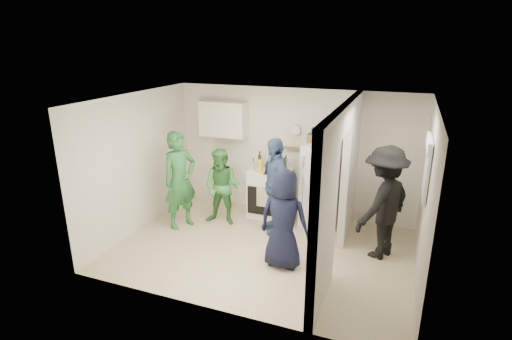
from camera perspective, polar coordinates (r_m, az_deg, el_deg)
The scene contains 39 objects.
floor at distance 6.84m, azimuth 0.97°, elevation -11.25°, with size 4.80×4.80×0.00m, color tan.
wall_back at distance 7.87m, azimuth 5.27°, elevation 2.53°, with size 4.80×4.80×0.00m, color silver.
wall_front at distance 4.88m, azimuth -5.88°, elevation -7.56°, with size 4.80×4.80×0.00m, color silver.
wall_left at distance 7.45m, azimuth -16.59°, elevation 0.93°, with size 3.40×3.40×0.00m, color silver.
wall_right at distance 6.00m, azimuth 23.15°, elevation -3.97°, with size 3.40×3.40×0.00m, color silver.
ceiling at distance 6.02m, azimuth 1.09°, elevation 9.95°, with size 4.80×4.80×0.00m, color white.
partition_pier_back at distance 7.08m, azimuth 13.29°, elevation 0.32°, with size 0.12×1.20×2.50m, color silver.
partition_pier_front at distance 5.04m, azimuth 9.65°, elevation -6.85°, with size 0.12×1.20×2.50m, color silver.
partition_header at distance 5.76m, azimuth 12.45°, elevation 7.14°, with size 0.12×1.00×0.40m, color silver.
stove at distance 7.92m, azimuth 2.01°, elevation -3.24°, with size 0.79×0.66×0.94m, color white.
upper_cabinet at distance 8.05m, azimuth -4.66°, elevation 7.29°, with size 0.95×0.34×0.70m, color silver.
fridge at distance 7.54m, azimuth 9.13°, elevation -2.03°, with size 0.65×0.63×1.58m, color silver.
wicker_basket at distance 7.35m, azimuth 8.78°, elevation 4.52°, with size 0.35×0.25×0.15m, color brown.
blue_bowl at distance 7.32m, azimuth 8.83°, elevation 5.50°, with size 0.24×0.24×0.11m, color #161A9C.
yellow_cup_stack_top at distance 7.14m, azimuth 11.05°, elevation 4.39°, with size 0.09×0.09×0.25m, color #F4FF15.
wall_clock at distance 7.73m, azimuth 5.68°, elevation 5.67°, with size 0.22×0.22×0.03m, color white.
spice_shelf at distance 7.80m, azimuth 5.19°, elevation 3.15°, with size 0.35×0.08×0.03m, color olive.
nook_window at distance 6.06m, azimuth 23.39°, elevation 0.24°, with size 0.03×0.70×0.80m, color black.
nook_window_frame at distance 6.06m, azimuth 23.25°, elevation 0.25°, with size 0.04×0.76×0.86m, color white.
nook_valance at distance 5.97m, azimuth 23.43°, elevation 3.48°, with size 0.04×0.82×0.18m, color white.
yellow_cup_stack_stove at distance 7.56m, azimuth 0.66°, elevation 0.52°, with size 0.09×0.09×0.25m, color yellow.
red_cup at distance 7.49m, azimuth 3.15°, elevation -0.19°, with size 0.09×0.09×0.12m, color red.
person_green_left at distance 7.42m, azimuth -10.81°, elevation -1.46°, with size 0.66×0.44×1.82m, color #2C6E3A.
person_green_center at distance 7.49m, azimuth -4.84°, elevation -2.46°, with size 0.71×0.55×1.46m, color #3B863F.
person_denim at distance 7.12m, azimuth 2.71°, elevation -2.24°, with size 1.03×0.43×1.76m, color #375578.
person_navy at distance 6.06m, azimuth 4.00°, elevation -7.10°, with size 0.76×0.49×1.56m, color black.
person_nook at distance 6.60m, azimuth 17.77°, elevation -4.48°, with size 1.19×0.68×1.84m, color black.
bottle_a at distance 7.90m, azimuth 0.51°, elevation 1.57°, with size 0.07×0.07×0.32m, color maroon.
bottle_b at distance 7.70m, azimuth 0.54°, elevation 1.15°, with size 0.06×0.06×0.32m, color #1A4A18.
bottle_c at distance 7.87m, azimuth 1.98°, elevation 1.39°, with size 0.06×0.06×0.29m, color #A5AEB2.
bottle_d at distance 7.64m, azimuth 2.18°, elevation 0.88°, with size 0.07×0.07×0.29m, color brown.
bottle_e at distance 7.84m, azimuth 3.17°, elevation 1.17°, with size 0.07×0.07×0.26m, color #AEB2C1.
bottle_f at distance 7.66m, azimuth 3.32°, elevation 0.96°, with size 0.06×0.06×0.31m, color black.
bottle_g at distance 7.77m, azimuth 4.30°, elevation 1.11°, with size 0.06×0.06×0.29m, color olive.
bottle_h at distance 7.69m, azimuth -0.37°, elevation 0.83°, with size 0.06×0.06×0.25m, color #949A9E.
bottle_i at distance 7.79m, azimuth 2.52°, elevation 1.25°, with size 0.08×0.08×0.30m, color brown.
bottle_j at distance 7.54m, azimuth 4.11°, elevation 0.70°, with size 0.07×0.07×0.32m, color #236641.
bottle_k at distance 7.81m, azimuth 0.56°, elevation 1.17°, with size 0.06×0.06×0.26m, color brown.
bottle_l at distance 7.55m, azimuth 2.74°, elevation 0.55°, with size 0.07×0.07×0.27m, color #9DA0AD.
Camera 1 is at (2.03, -5.60, 3.36)m, focal length 28.00 mm.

